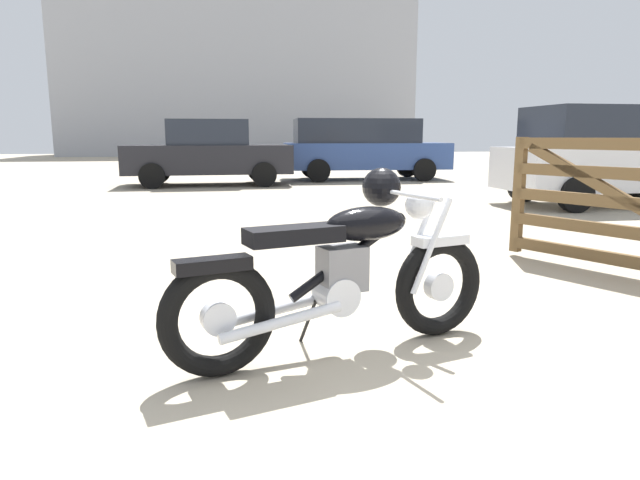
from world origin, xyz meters
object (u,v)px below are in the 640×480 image
Objects in this scene: pale_sedan_back at (209,153)px; vintage_motorcycle at (345,270)px; red_hatchback_near at (362,147)px; white_estate_far at (606,155)px.

vintage_motorcycle is at bearing -85.79° from pale_sedan_back.
red_hatchback_near is at bearing 59.11° from vintage_motorcycle.
red_hatchback_near reaches higher than pale_sedan_back.
white_estate_far is 0.82× the size of red_hatchback_near.
vintage_motorcycle is 0.48× the size of pale_sedan_back.
pale_sedan_back is at bearing 141.32° from white_estate_far.
vintage_motorcycle is 8.79m from white_estate_far.
red_hatchback_near is (-2.83, 6.85, 0.02)m from white_estate_far.
red_hatchback_near reaches higher than vintage_motorcycle.
red_hatchback_near is (4.37, 1.15, 0.10)m from pale_sedan_back.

